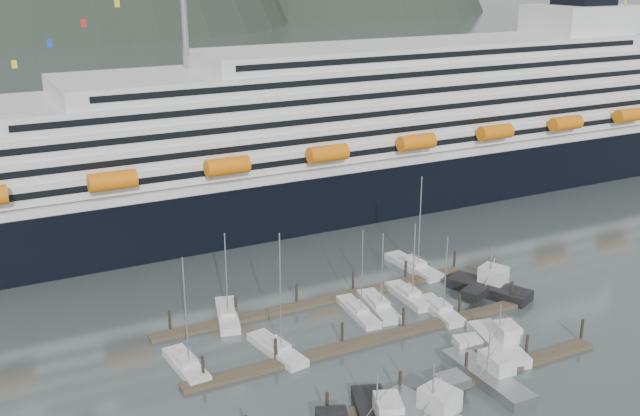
# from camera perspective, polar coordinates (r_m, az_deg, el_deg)

# --- Properties ---
(ground) EXTENTS (1600.00, 1600.00, 0.00)m
(ground) POSITION_cam_1_polar(r_m,az_deg,el_deg) (95.18, 7.19, -10.27)
(ground) COLOR #4A5657
(ground) RESTS_ON ground
(cruise_ship) EXTENTS (210.00, 30.40, 50.30)m
(cruise_ship) POSITION_cam_1_polar(r_m,az_deg,el_deg) (149.84, 5.04, 5.38)
(cruise_ship) COLOR black
(cruise_ship) RESTS_ON ground
(dock_near) EXTENTS (48.18, 2.28, 3.20)m
(dock_near) POSITION_cam_1_polar(r_m,az_deg,el_deg) (85.56, 8.25, -13.62)
(dock_near) COLOR #403729
(dock_near) RESTS_ON ground
(dock_mid) EXTENTS (48.18, 2.28, 3.20)m
(dock_mid) POSITION_cam_1_polar(r_m,az_deg,el_deg) (94.89, 3.65, -10.04)
(dock_mid) COLOR #403729
(dock_mid) RESTS_ON ground
(dock_far) EXTENTS (48.18, 2.28, 3.20)m
(dock_far) POSITION_cam_1_polar(r_m,az_deg,el_deg) (105.01, -0.02, -7.07)
(dock_far) COLOR #403729
(dock_far) RESTS_ON ground
(sailboat_a) EXTENTS (3.25, 9.25, 14.82)m
(sailboat_a) POSITION_cam_1_polar(r_m,az_deg,el_deg) (90.44, -10.15, -11.74)
(sailboat_a) COLOR #B5B5B5
(sailboat_a) RESTS_ON ground
(sailboat_b) EXTENTS (4.11, 10.28, 16.29)m
(sailboat_b) POSITION_cam_1_polar(r_m,az_deg,el_deg) (92.49, -3.29, -10.74)
(sailboat_b) COLOR #B5B5B5
(sailboat_b) RESTS_ON ground
(sailboat_c) EXTENTS (4.34, 10.28, 11.91)m
(sailboat_c) POSITION_cam_1_polar(r_m,az_deg,el_deg) (103.32, 4.46, -7.51)
(sailboat_c) COLOR #B5B5B5
(sailboat_c) RESTS_ON ground
(sailboat_d) EXTENTS (3.21, 10.02, 12.83)m
(sailboat_d) POSITION_cam_1_polar(r_m,az_deg,el_deg) (101.74, 2.93, -7.91)
(sailboat_d) COLOR #B5B5B5
(sailboat_d) RESTS_ON ground
(sailboat_e) EXTENTS (5.25, 10.38, 12.93)m
(sailboat_e) POSITION_cam_1_polar(r_m,az_deg,el_deg) (101.34, -7.06, -8.14)
(sailboat_e) COLOR #B5B5B5
(sailboat_e) RESTS_ON ground
(sailboat_f) EXTENTS (3.11, 9.43, 12.03)m
(sailboat_f) POSITION_cam_1_polar(r_m,az_deg,el_deg) (106.77, 6.78, -6.70)
(sailboat_f) COLOR #B5B5B5
(sailboat_f) RESTS_ON ground
(sailboat_g) EXTENTS (3.50, 11.63, 15.69)m
(sailboat_g) POSITION_cam_1_polar(r_m,az_deg,el_deg) (116.74, 7.12, -4.45)
(sailboat_g) COLOR #B5B5B5
(sailboat_g) RESTS_ON ground
(sailboat_h) EXTENTS (3.63, 9.40, 11.78)m
(sailboat_h) POSITION_cam_1_polar(r_m,az_deg,el_deg) (103.20, 9.13, -7.73)
(sailboat_h) COLOR #B5B5B5
(sailboat_h) RESTS_ON ground
(trawler_c) EXTENTS (9.04, 12.88, 6.55)m
(trawler_c) POSITION_cam_1_polar(r_m,az_deg,el_deg) (88.45, 12.53, -12.34)
(trawler_c) COLOR #95989A
(trawler_c) RESTS_ON ground
(trawler_d) EXTENTS (8.64, 11.36, 6.47)m
(trawler_d) POSITION_cam_1_polar(r_m,az_deg,el_deg) (95.66, 13.35, -9.92)
(trawler_d) COLOR #B5B5B5
(trawler_d) RESTS_ON ground
(trawler_e) EXTENTS (10.55, 12.42, 7.75)m
(trawler_e) POSITION_cam_1_polar(r_m,az_deg,el_deg) (110.10, 12.72, -5.93)
(trawler_e) COLOR black
(trawler_e) RESTS_ON ground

